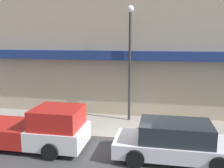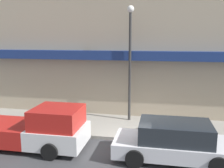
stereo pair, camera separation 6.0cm
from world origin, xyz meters
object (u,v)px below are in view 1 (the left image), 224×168
object	(u,v)px
parked_car	(175,141)
street_lamp	(130,51)
pickup_truck	(30,129)
fire_hydrant	(177,132)

from	to	relation	value
parked_car	street_lamp	distance (m)	5.49
pickup_truck	parked_car	bearing A→B (deg)	-1.39
parked_car	fire_hydrant	size ratio (longest dim) A/B	7.40
pickup_truck	fire_hydrant	xyz separation A→B (m)	(6.18, 1.70, -0.32)
pickup_truck	fire_hydrant	bearing A→B (deg)	14.05
pickup_truck	parked_car	xyz separation A→B (m)	(5.95, 0.00, -0.06)
fire_hydrant	parked_car	bearing A→B (deg)	-97.41
fire_hydrant	street_lamp	size ratio (longest dim) A/B	0.10
parked_car	fire_hydrant	bearing A→B (deg)	81.10
pickup_truck	street_lamp	bearing A→B (deg)	44.75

